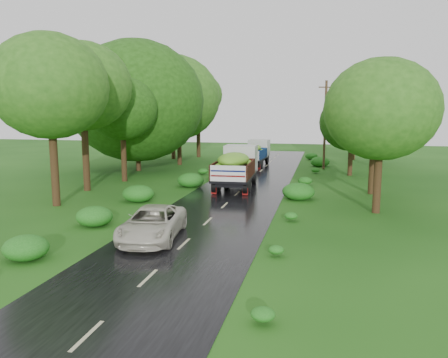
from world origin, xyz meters
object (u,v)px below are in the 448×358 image
(truck_far, at_px, (255,151))
(utility_pole, at_px, (325,124))
(truck_near, at_px, (237,165))
(car, at_px, (152,223))

(truck_far, relative_size, utility_pole, 0.74)
(truck_far, height_order, utility_pole, utility_pole)
(truck_near, xyz_separation_m, car, (-1.08, -14.06, -0.98))
(truck_far, bearing_deg, truck_near, -84.17)
(truck_far, xyz_separation_m, utility_pole, (7.04, -1.50, 2.95))
(car, bearing_deg, utility_pole, 66.89)
(truck_near, relative_size, car, 1.43)
(utility_pole, bearing_deg, truck_near, -139.96)
(car, relative_size, utility_pole, 0.59)
(car, distance_m, utility_pole, 27.35)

